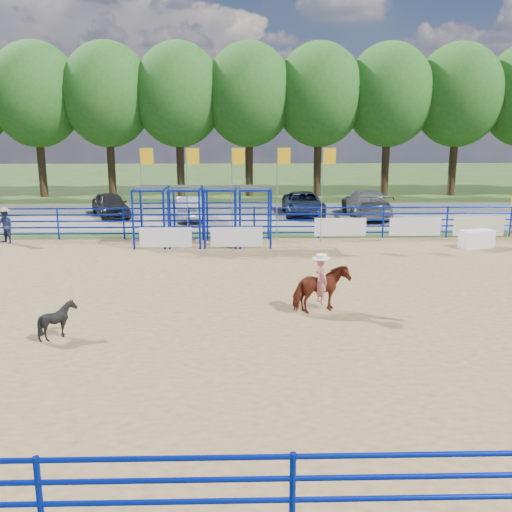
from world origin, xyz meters
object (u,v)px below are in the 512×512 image
object	(u,v)px
announcer_table	(477,239)
spectator_cowboy	(5,226)
horse_and_rider	(321,285)
calf	(58,320)
car_b	(190,208)
car_c	(303,204)
car_d	(366,203)
car_a	(110,205)

from	to	relation	value
announcer_table	spectator_cowboy	distance (m)	20.67
horse_and_rider	spectator_cowboy	size ratio (longest dim) A/B	1.49
calf	car_b	bearing A→B (deg)	-7.48
horse_and_rider	car_c	size ratio (longest dim) A/B	0.49
calf	spectator_cowboy	xyz separation A→B (m)	(-5.90, 11.60, 0.33)
car_d	calf	bearing A→B (deg)	58.94
car_a	car_d	world-z (taller)	car_d
spectator_cowboy	car_d	bearing A→B (deg)	21.34
horse_and_rider	spectator_cowboy	distance (m)	16.07
car_c	spectator_cowboy	bearing A→B (deg)	-151.21
car_b	car_c	size ratio (longest dim) A/B	0.84
car_b	car_a	bearing A→B (deg)	-21.06
announcer_table	car_d	distance (m)	8.84
calf	car_c	xyz separation A→B (m)	(8.21, 19.27, 0.19)
calf	car_a	bearing A→B (deg)	6.71
announcer_table	car_c	bearing A→B (deg)	125.61
announcer_table	spectator_cowboy	bearing A→B (deg)	176.04
spectator_cowboy	car_b	world-z (taller)	spectator_cowboy
car_a	announcer_table	bearing A→B (deg)	-51.04
spectator_cowboy	car_c	world-z (taller)	spectator_cowboy
horse_and_rider	car_d	distance (m)	17.39
car_b	car_d	bearing A→B (deg)	177.16
calf	car_b	distance (m)	17.90
car_c	horse_and_rider	bearing A→B (deg)	-94.25
car_b	car_c	bearing A→B (deg)	-174.01
spectator_cowboy	car_c	xyz separation A→B (m)	(14.11, 7.67, -0.14)
car_b	car_d	size ratio (longest dim) A/B	0.75
car_c	car_d	size ratio (longest dim) A/B	0.89
calf	spectator_cowboy	world-z (taller)	spectator_cowboy
spectator_cowboy	car_a	world-z (taller)	spectator_cowboy
horse_and_rider	car_a	distance (m)	19.77
announcer_table	horse_and_rider	bearing A→B (deg)	-133.26
announcer_table	calf	xyz separation A→B (m)	(-14.72, -10.18, 0.08)
calf	horse_and_rider	bearing A→B (deg)	-77.25
car_c	car_d	xyz separation A→B (m)	(3.51, -0.79, 0.11)
car_b	horse_and_rider	bearing A→B (deg)	101.01
announcer_table	spectator_cowboy	size ratio (longest dim) A/B	0.90
calf	car_b	xyz separation A→B (m)	(1.73, 17.82, 0.19)
horse_and_rider	car_d	bearing A→B (deg)	73.68
car_d	car_c	bearing A→B (deg)	-11.35
announcer_table	car_a	size ratio (longest dim) A/B	0.35
calf	car_a	size ratio (longest dim) A/B	0.23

